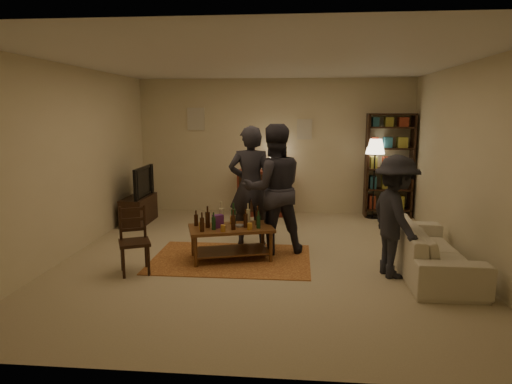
# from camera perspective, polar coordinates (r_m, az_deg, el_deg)

# --- Properties ---
(floor) EXTENTS (6.00, 6.00, 0.00)m
(floor) POSITION_cam_1_polar(r_m,az_deg,el_deg) (6.59, 0.81, -8.10)
(floor) COLOR #C6B793
(floor) RESTS_ON ground
(room_shell) EXTENTS (6.00, 6.00, 6.00)m
(room_shell) POSITION_cam_1_polar(r_m,az_deg,el_deg) (9.29, -1.72, 8.56)
(room_shell) COLOR beige
(room_shell) RESTS_ON ground
(rug) EXTENTS (2.20, 1.50, 0.01)m
(rug) POSITION_cam_1_polar(r_m,az_deg,el_deg) (6.49, -3.12, -8.34)
(rug) COLOR brown
(rug) RESTS_ON ground
(coffee_table) EXTENTS (1.28, 0.93, 0.81)m
(coffee_table) POSITION_cam_1_polar(r_m,az_deg,el_deg) (6.38, -3.27, -4.87)
(coffee_table) COLOR brown
(coffee_table) RESTS_ON ground
(dining_chair) EXTENTS (0.50, 0.50, 0.87)m
(dining_chair) POSITION_cam_1_polar(r_m,az_deg,el_deg) (6.08, -15.02, -5.57)
(dining_chair) COLOR black
(dining_chair) RESTS_ON ground
(tv_stand) EXTENTS (0.40, 1.00, 1.06)m
(tv_stand) POSITION_cam_1_polar(r_m,az_deg,el_deg) (8.72, -14.44, -1.30)
(tv_stand) COLOR black
(tv_stand) RESTS_ON ground
(dresser) EXTENTS (1.00, 0.50, 1.36)m
(dresser) POSITION_cam_1_polar(r_m,az_deg,el_deg) (9.12, 0.97, 0.08)
(dresser) COLOR maroon
(dresser) RESTS_ON ground
(bookshelf) EXTENTS (0.90, 0.34, 2.02)m
(bookshelf) POSITION_cam_1_polar(r_m,az_deg,el_deg) (9.25, 16.28, 3.31)
(bookshelf) COLOR black
(bookshelf) RESTS_ON ground
(floor_lamp) EXTENTS (0.36, 0.36, 1.53)m
(floor_lamp) POSITION_cam_1_polar(r_m,az_deg,el_deg) (9.04, 14.67, 4.88)
(floor_lamp) COLOR black
(floor_lamp) RESTS_ON ground
(sofa) EXTENTS (0.81, 2.08, 0.61)m
(sofa) POSITION_cam_1_polar(r_m,az_deg,el_deg) (6.33, 20.92, -6.66)
(sofa) COLOR beige
(sofa) RESTS_ON ground
(person_left) EXTENTS (0.70, 0.48, 1.84)m
(person_left) POSITION_cam_1_polar(r_m,az_deg,el_deg) (6.97, -0.68, 0.71)
(person_left) COLOR #27262E
(person_left) RESTS_ON ground
(person_right) EXTENTS (1.07, 0.94, 1.88)m
(person_right) POSITION_cam_1_polar(r_m,az_deg,el_deg) (6.61, 2.20, 0.35)
(person_right) COLOR #292830
(person_right) RESTS_ON ground
(person_by_sofa) EXTENTS (0.78, 1.09, 1.53)m
(person_by_sofa) POSITION_cam_1_polar(r_m,az_deg,el_deg) (5.91, 17.02, -2.97)
(person_by_sofa) COLOR #23232A
(person_by_sofa) RESTS_ON ground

